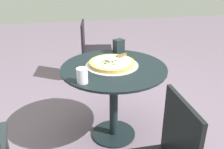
{
  "coord_description": "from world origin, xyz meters",
  "views": [
    {
      "loc": [
        -0.39,
        -1.88,
        1.51
      ],
      "look_at": [
        -0.01,
        0.04,
        0.61
      ],
      "focal_mm": 39.76,
      "sensor_mm": 36.0,
      "label": 1
    }
  ],
  "objects_px": {
    "patio_table": "(114,85)",
    "pizza_on_tray": "(112,63)",
    "napkin_dispenser": "(119,46)",
    "patio_chair_near": "(92,46)",
    "drinking_cup": "(82,76)",
    "pizza_server": "(117,57)"
  },
  "relations": [
    {
      "from": "patio_table",
      "to": "pizza_on_tray",
      "type": "bearing_deg",
      "value": 102.34
    },
    {
      "from": "pizza_on_tray",
      "to": "napkin_dispenser",
      "type": "height_order",
      "value": "napkin_dispenser"
    },
    {
      "from": "pizza_on_tray",
      "to": "drinking_cup",
      "type": "bearing_deg",
      "value": -134.24
    },
    {
      "from": "patio_chair_near",
      "to": "napkin_dispenser",
      "type": "bearing_deg",
      "value": -80.69
    },
    {
      "from": "drinking_cup",
      "to": "napkin_dispenser",
      "type": "distance_m",
      "value": 0.71
    },
    {
      "from": "patio_table",
      "to": "pizza_server",
      "type": "bearing_deg",
      "value": 60.17
    },
    {
      "from": "pizza_server",
      "to": "drinking_cup",
      "type": "height_order",
      "value": "drinking_cup"
    },
    {
      "from": "patio_chair_near",
      "to": "pizza_on_tray",
      "type": "bearing_deg",
      "value": -88.76
    },
    {
      "from": "pizza_server",
      "to": "napkin_dispenser",
      "type": "relative_size",
      "value": 1.59
    },
    {
      "from": "napkin_dispenser",
      "to": "patio_chair_near",
      "type": "height_order",
      "value": "napkin_dispenser"
    },
    {
      "from": "pizza_on_tray",
      "to": "pizza_server",
      "type": "bearing_deg",
      "value": 36.34
    },
    {
      "from": "patio_table",
      "to": "pizza_on_tray",
      "type": "xyz_separation_m",
      "value": [
        -0.01,
        0.04,
        0.18
      ]
    },
    {
      "from": "patio_table",
      "to": "pizza_server",
      "type": "height_order",
      "value": "pizza_server"
    },
    {
      "from": "patio_table",
      "to": "drinking_cup",
      "type": "relative_size",
      "value": 7.93
    },
    {
      "from": "pizza_server",
      "to": "patio_chair_near",
      "type": "bearing_deg",
      "value": 93.73
    },
    {
      "from": "drinking_cup",
      "to": "patio_table",
      "type": "bearing_deg",
      "value": 40.86
    },
    {
      "from": "napkin_dispenser",
      "to": "pizza_on_tray",
      "type": "bearing_deg",
      "value": -135.42
    },
    {
      "from": "patio_table",
      "to": "patio_chair_near",
      "type": "bearing_deg",
      "value": 91.58
    },
    {
      "from": "pizza_server",
      "to": "napkin_dispenser",
      "type": "xyz_separation_m",
      "value": [
        0.08,
        0.27,
        0.01
      ]
    },
    {
      "from": "pizza_on_tray",
      "to": "napkin_dispenser",
      "type": "relative_size",
      "value": 3.42
    },
    {
      "from": "napkin_dispenser",
      "to": "patio_chair_near",
      "type": "xyz_separation_m",
      "value": [
        -0.15,
        0.94,
        -0.29
      ]
    },
    {
      "from": "napkin_dispenser",
      "to": "drinking_cup",
      "type": "bearing_deg",
      "value": -147.21
    }
  ]
}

